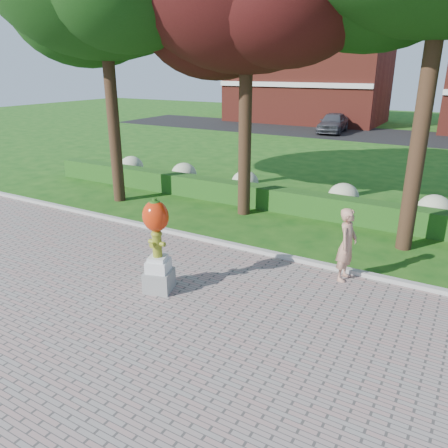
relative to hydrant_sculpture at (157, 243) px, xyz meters
name	(u,v)px	position (x,y,z in m)	size (l,w,h in m)	color
ground	(199,300)	(1.01, 0.13, -1.22)	(100.00, 100.00, 0.00)	#164B12
walkway	(54,413)	(1.01, -3.87, -1.20)	(40.00, 14.00, 0.04)	gray
curb	(257,251)	(1.01, 3.13, -1.15)	(40.00, 0.18, 0.15)	#ADADA5
lawn_hedge	(307,204)	(1.01, 7.13, -0.82)	(24.00, 0.70, 0.80)	#234D16
hydrangea_row	(332,195)	(1.58, 8.13, -0.67)	(20.10, 1.10, 0.99)	#AEBA8E
street	(404,137)	(1.01, 28.13, -1.21)	(50.00, 8.00, 0.02)	black
building_left	(307,83)	(-8.99, 34.13, 2.28)	(14.00, 8.00, 7.00)	maroon
hydrant_sculpture	(157,243)	(0.00, 0.00, 0.00)	(0.76, 0.76, 2.24)	gray
woman	(347,245)	(3.58, 2.73, -0.28)	(0.66, 0.43, 1.82)	tan
parked_car	(333,122)	(-4.32, 27.67, -0.42)	(1.86, 4.62, 1.57)	#44464D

